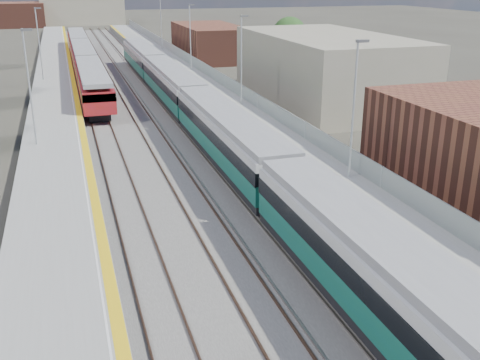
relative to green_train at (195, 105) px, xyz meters
name	(u,v)px	position (x,y,z in m)	size (l,w,h in m)	color
ground	(153,101)	(-1.50, 12.32, -2.10)	(320.00, 320.00, 0.00)	#47443A
ballast_bed	(126,98)	(-3.75, 14.82, -2.07)	(10.50, 155.00, 0.06)	#565451
tracks	(130,93)	(-3.15, 16.50, -2.00)	(8.96, 160.00, 0.17)	#4C3323
platform_right	(199,88)	(3.78, 14.81, -1.57)	(4.70, 155.00, 8.52)	slate
platform_left	(55,97)	(-10.55, 14.81, -1.59)	(4.30, 155.00, 8.52)	slate
green_train	(195,105)	(0.00, 0.00, 0.00)	(2.71, 75.62, 2.99)	black
red_train	(84,58)	(-7.00, 30.77, -0.10)	(2.68, 54.44, 3.38)	black
tree_d	(289,34)	(20.49, 31.29, 1.92)	(4.72, 4.72, 6.40)	#382619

